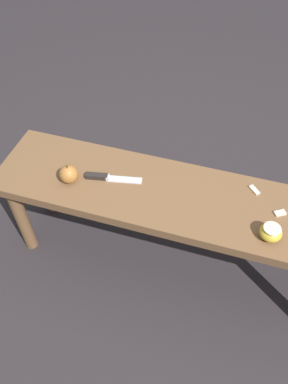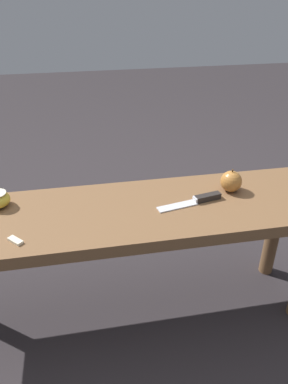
% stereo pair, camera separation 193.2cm
% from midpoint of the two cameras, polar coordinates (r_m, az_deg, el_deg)
% --- Properties ---
extents(ground_plane, '(8.00, 8.00, 0.00)m').
position_cam_midpoint_polar(ground_plane, '(1.33, -8.81, -40.13)').
color(ground_plane, '#2D282B').
extents(wooden_bench, '(1.35, 0.35, 0.46)m').
position_cam_midpoint_polar(wooden_bench, '(0.94, -12.42, -39.60)').
color(wooden_bench, brown).
rests_on(wooden_bench, ground_plane).
extents(knife, '(0.22, 0.07, 0.02)m').
position_cam_midpoint_polar(knife, '(0.94, -29.46, -31.71)').
color(knife, silver).
rests_on(knife, wooden_bench).
extents(apple_whole, '(0.07, 0.07, 0.08)m').
position_cam_midpoint_polar(apple_whole, '(0.98, -38.38, -29.55)').
color(apple_whole, '#B27233').
rests_on(apple_whole, wooden_bench).
extents(apple_cut, '(0.08, 0.08, 0.05)m').
position_cam_midpoint_polar(apple_cut, '(0.87, 20.34, -51.97)').
color(apple_cut, gold).
rests_on(apple_cut, wooden_bench).
extents(apple_slice_near_knife, '(0.05, 0.05, 0.01)m').
position_cam_midpoint_polar(apple_slice_near_knife, '(0.87, 15.04, -38.59)').
color(apple_slice_near_knife, beige).
rests_on(apple_slice_near_knife, wooden_bench).
extents(apple_slice_center, '(0.05, 0.04, 0.01)m').
position_cam_midpoint_polar(apple_slice_center, '(0.89, 22.97, -44.61)').
color(apple_slice_center, beige).
rests_on(apple_slice_center, wooden_bench).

